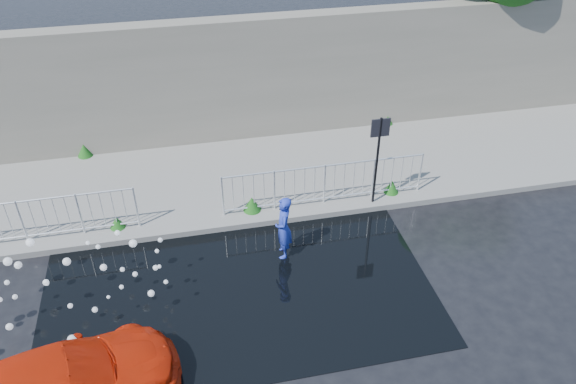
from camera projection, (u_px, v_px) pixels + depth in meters
The scene contains 12 objects.
ground at pixel (220, 327), 10.93m from camera, with size 90.00×90.00×0.00m, color black.
pavement at pixel (198, 182), 14.87m from camera, with size 30.00×4.00×0.15m, color slate.
curb at pixel (205, 229), 13.27m from camera, with size 30.00×0.25×0.16m, color slate.
retaining_wall at pixel (186, 85), 15.58m from camera, with size 30.00×0.60×3.50m, color #666256.
puddle at pixel (238, 287), 11.81m from camera, with size 8.00×5.00×0.01m, color black.
sign_post at pixel (378, 148), 13.13m from camera, with size 0.45×0.06×2.50m.
railing_left at pixel (21, 220), 12.49m from camera, with size 5.05×0.05×1.10m.
railing_right at pixel (324, 183), 13.69m from camera, with size 5.05×0.05×1.10m.
weeds at pixel (186, 188), 14.24m from camera, with size 12.17×3.93×0.37m.
water_spray at pixel (58, 359), 9.45m from camera, with size 3.68×5.74×1.03m.
red_car at pixel (61, 384), 9.19m from camera, with size 1.58×3.88×1.13m, color red.
person at pixel (284, 228), 12.20m from camera, with size 0.56×0.37×1.53m, color #2234AB.
Camera 1 is at (-0.25, -7.52, 8.45)m, focal length 35.00 mm.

